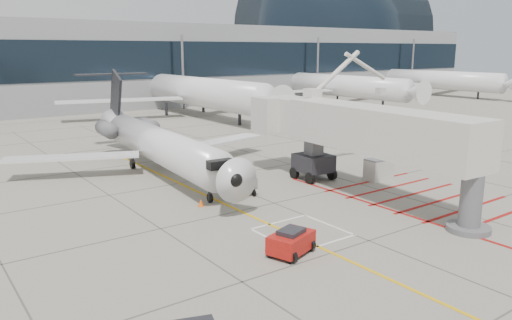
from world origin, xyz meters
TOP-DOWN VIEW (x-y plane):
  - ground_plane at (0.00, 0.00)m, footprint 260.00×260.00m
  - regional_jet at (-2.69, 13.36)m, footprint 25.49×30.97m
  - jet_bridge at (5.85, 0.70)m, footprint 10.70×20.78m
  - pushback_tug at (-4.39, -2.94)m, footprint 2.66×2.11m
  - baggage_cart at (-0.88, 6.64)m, footprint 2.24×1.62m
  - ground_power_unit at (10.06, 4.01)m, footprint 2.12×1.29m
  - cone_nose at (-4.17, 6.20)m, footprint 0.35×0.35m
  - cone_side at (-1.83, 7.18)m, footprint 0.33×0.33m
  - terminal_building at (10.00, 70.00)m, footprint 180.00×28.00m
  - terminal_glass_band at (10.00, 55.95)m, footprint 180.00×0.10m
  - terminal_dome at (70.00, 70.00)m, footprint 40.00×28.00m
  - bg_aircraft_c at (17.13, 46.00)m, footprint 38.37×42.63m
  - bg_aircraft_d at (46.82, 46.00)m, footprint 34.50×38.33m
  - bg_aircraft_e at (75.30, 46.00)m, footprint 34.88×38.75m

SIDE VIEW (x-z plane):
  - ground_plane at x=0.00m, z-range 0.00..0.00m
  - cone_side at x=-1.83m, z-range 0.00..0.46m
  - cone_nose at x=-4.17m, z-range 0.00..0.48m
  - baggage_cart at x=-0.88m, z-range 0.00..1.30m
  - pushback_tug at x=-4.39m, z-range 0.00..1.35m
  - ground_power_unit at x=10.06m, z-range 0.00..1.65m
  - regional_jet at x=-2.69m, z-range 0.00..7.62m
  - jet_bridge at x=5.85m, z-range 0.00..8.12m
  - bg_aircraft_d at x=46.82m, z-range 0.00..11.50m
  - bg_aircraft_e at x=75.30m, z-range 0.00..11.63m
  - bg_aircraft_c at x=17.13m, z-range 0.00..12.79m
  - terminal_building at x=10.00m, z-range 0.00..14.00m
  - terminal_glass_band at x=10.00m, z-range 5.00..11.00m
  - terminal_dome at x=70.00m, z-range 0.00..28.00m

